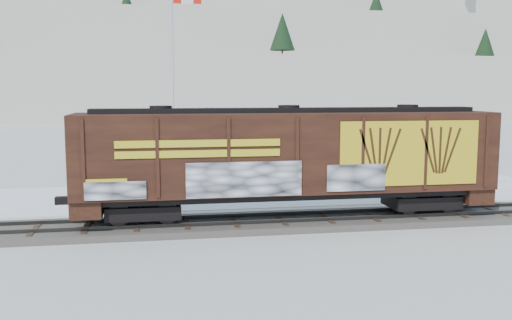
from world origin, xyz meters
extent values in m
plane|color=white|center=(0.00, 0.00, 0.00)|extent=(500.00, 500.00, 0.00)
cube|color=#59544C|center=(0.00, 0.00, 0.14)|extent=(50.00, 3.40, 0.28)
cube|color=#33302D|center=(0.00, -0.72, 0.35)|extent=(50.00, 0.10, 0.15)
cube|color=#33302D|center=(0.00, 0.72, 0.35)|extent=(50.00, 0.10, 0.15)
cube|color=white|center=(0.00, 7.50, 0.01)|extent=(40.00, 8.00, 0.03)
cube|color=white|center=(0.00, 95.00, 6.00)|extent=(360.00, 40.00, 12.00)
cube|color=white|center=(0.00, 125.00, 12.00)|extent=(360.00, 40.00, 24.00)
cube|color=white|center=(0.00, 160.00, 17.50)|extent=(360.00, 50.00, 35.00)
cone|color=black|center=(22.00, 90.00, 17.31)|extent=(5.04, 5.04, 7.38)
cone|color=black|center=(70.00, 96.00, 16.43)|extent=(4.20, 4.20, 6.15)
cone|color=black|center=(-10.00, 128.00, 28.13)|extent=(3.92, 3.92, 5.74)
cone|color=black|center=(55.00, 124.00, 28.72)|extent=(4.48, 4.48, 6.56)
cube|color=black|center=(-3.73, 0.00, 0.88)|extent=(3.00, 2.00, 0.90)
cube|color=black|center=(8.46, 0.00, 0.88)|extent=(3.00, 2.00, 0.90)
cylinder|color=black|center=(-4.68, -0.78, 0.88)|extent=(0.90, 0.12, 0.90)
cube|color=black|center=(2.36, 0.00, 1.41)|extent=(17.73, 2.40, 0.25)
cube|color=#381C0F|center=(2.36, 0.00, 3.18)|extent=(17.73, 3.00, 3.31)
cube|color=black|center=(2.36, 0.00, 4.94)|extent=(16.31, 0.90, 0.20)
cube|color=gold|center=(7.15, -1.54, 3.18)|extent=(6.03, 0.03, 2.68)
cube|color=gold|center=(-1.54, -1.54, 3.53)|extent=(6.38, 0.02, 0.70)
cube|color=white|center=(0.24, -1.55, 2.28)|extent=(4.61, 0.03, 1.40)
cylinder|color=silver|center=(-2.07, 13.10, 0.10)|extent=(0.90, 0.90, 0.20)
cylinder|color=silver|center=(-2.07, 13.10, 6.15)|extent=(0.14, 0.14, 12.30)
imported|color=#A1A3A8|center=(-2.39, 8.06, 0.74)|extent=(4.45, 2.59, 1.42)
imported|color=silver|center=(-4.87, 6.55, 0.87)|extent=(5.38, 2.92, 1.68)
imported|color=black|center=(9.78, 7.75, 0.80)|extent=(5.66, 3.45, 1.53)
camera|label=1|loc=(-3.13, -23.45, 5.80)|focal=40.00mm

